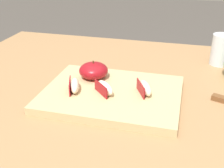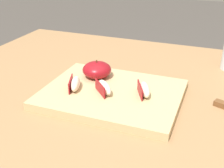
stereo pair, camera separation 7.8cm
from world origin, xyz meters
name	(u,v)px [view 2 (the right image)]	position (x,y,z in m)	size (l,w,h in m)	color
dining_table	(137,118)	(0.00, 0.00, 0.66)	(1.27, 0.88, 0.76)	#9E754C
cutting_board	(112,94)	(-0.05, -0.08, 0.77)	(0.37, 0.29, 0.02)	tan
apple_half_skin_up	(97,70)	(-0.12, -0.02, 0.81)	(0.08, 0.08, 0.05)	maroon
apple_wedge_near_knife	(104,87)	(-0.07, -0.10, 0.80)	(0.07, 0.07, 0.03)	#F4EACC
apple_wedge_back	(75,84)	(-0.15, -0.11, 0.80)	(0.05, 0.08, 0.03)	#F4EACC
apple_wedge_right	(144,90)	(0.04, -0.08, 0.80)	(0.05, 0.08, 0.03)	#F4EACC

